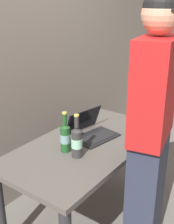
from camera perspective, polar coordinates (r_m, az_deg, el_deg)
name	(u,v)px	position (r m, az deg, el deg)	size (l,w,h in m)	color
ground_plane	(87,218)	(2.64, -0.08, -19.92)	(8.00, 8.00, 0.00)	slate
desk	(87,157)	(2.29, -0.08, -8.64)	(1.36, 0.72, 0.71)	#56514C
laptop	(91,131)	(2.33, 0.85, -3.61)	(0.39, 0.35, 0.20)	black
beer_bottle_amber	(65,137)	(2.08, -4.25, -4.81)	(0.07, 0.07, 0.30)	#1E5123
beer_bottle_dark	(77,141)	(2.01, -1.98, -5.68)	(0.08, 0.08, 0.31)	#333333
person_figure	(150,139)	(1.86, 12.17, -5.05)	(0.46, 0.33, 1.79)	#2D3347
back_wall	(15,55)	(2.53, -13.84, 10.64)	(6.00, 0.10, 2.60)	gray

